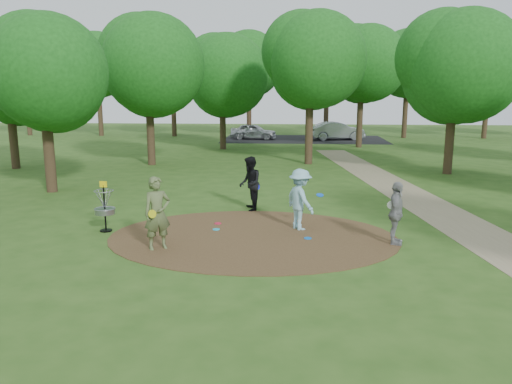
{
  "coord_description": "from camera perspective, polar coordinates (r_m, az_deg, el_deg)",
  "views": [
    {
      "loc": [
        1.16,
        -13.9,
        4.19
      ],
      "look_at": [
        0.0,
        1.2,
        1.1
      ],
      "focal_mm": 35.0,
      "sensor_mm": 36.0,
      "label": 1
    }
  ],
  "objects": [
    {
      "name": "dirt_clearing",
      "position": [
        14.56,
        -0.36,
        -5.15
      ],
      "size": [
        8.4,
        8.4,
        0.02
      ],
      "primitive_type": "cylinder",
      "color": "#47301C",
      "rests_on": "ground"
    },
    {
      "name": "tree_ring",
      "position": [
        22.59,
        4.7,
        13.87
      ],
      "size": [
        36.88,
        45.58,
        8.69
      ],
      "color": "#332316",
      "rests_on": "ground"
    },
    {
      "name": "car_left",
      "position": [
        43.77,
        -0.29,
        6.93
      ],
      "size": [
        4.16,
        2.07,
        1.36
      ],
      "primitive_type": "imported",
      "rotation": [
        0.0,
        0.0,
        1.45
      ],
      "color": "#AFB0B7",
      "rests_on": "ground"
    },
    {
      "name": "player_waiting_with_disc",
      "position": [
        14.21,
        15.71,
        -2.37
      ],
      "size": [
        0.66,
        1.11,
        1.77
      ],
      "color": "gray",
      "rests_on": "ground"
    },
    {
      "name": "player_walking_with_disc",
      "position": [
        17.6,
        -0.7,
        0.96
      ],
      "size": [
        0.88,
        1.05,
        1.92
      ],
      "color": "black",
      "rests_on": "ground"
    },
    {
      "name": "parking_lot",
      "position": [
        44.11,
        5.49,
        6.04
      ],
      "size": [
        14.0,
        8.0,
        0.01
      ],
      "primitive_type": "cube",
      "color": "black",
      "rests_on": "ground"
    },
    {
      "name": "disc_ground_red",
      "position": [
        15.98,
        -4.38,
        -3.59
      ],
      "size": [
        0.22,
        0.22,
        0.02
      ],
      "primitive_type": "cylinder",
      "color": "red",
      "rests_on": "dirt_clearing"
    },
    {
      "name": "disc_ground_blue",
      "position": [
        14.44,
        5.93,
        -5.28
      ],
      "size": [
        0.22,
        0.22,
        0.02
      ],
      "primitive_type": "cylinder",
      "color": "blue",
      "rests_on": "dirt_clearing"
    },
    {
      "name": "ground",
      "position": [
        14.56,
        -0.36,
        -5.19
      ],
      "size": [
        100.0,
        100.0,
        0.0
      ],
      "primitive_type": "plane",
      "color": "#2D5119",
      "rests_on": "ground"
    },
    {
      "name": "footpath",
      "position": [
        17.29,
        22.28,
        -3.36
      ],
      "size": [
        7.55,
        39.89,
        0.01
      ],
      "primitive_type": "cube",
      "rotation": [
        0.0,
        0.0,
        0.14
      ],
      "color": "#8C7A5B",
      "rests_on": "ground"
    },
    {
      "name": "player_observer_with_disc",
      "position": [
        13.5,
        -11.21,
        -2.41
      ],
      "size": [
        0.86,
        0.78,
        1.98
      ],
      "color": "#58673B",
      "rests_on": "ground"
    },
    {
      "name": "player_throwing_with_disc",
      "position": [
        15.2,
        5.07,
        -0.86
      ],
      "size": [
        1.36,
        1.4,
        1.88
      ],
      "color": "#8DC4D2",
      "rests_on": "ground"
    },
    {
      "name": "disc_ground_cyan",
      "position": [
        15.31,
        -4.58,
        -4.28
      ],
      "size": [
        0.22,
        0.22,
        0.02
      ],
      "primitive_type": "cylinder",
      "color": "#1CB7E1",
      "rests_on": "dirt_clearing"
    },
    {
      "name": "disc_golf_basket",
      "position": [
        15.64,
        -16.94,
        -1.21
      ],
      "size": [
        0.63,
        0.63,
        1.54
      ],
      "color": "black",
      "rests_on": "ground"
    },
    {
      "name": "car_right",
      "position": [
        43.78,
        9.19,
        6.91
      ],
      "size": [
        4.95,
        2.7,
        1.55
      ],
      "primitive_type": "imported",
      "rotation": [
        0.0,
        0.0,
        1.81
      ],
      "color": "#94979B",
      "rests_on": "ground"
    }
  ]
}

